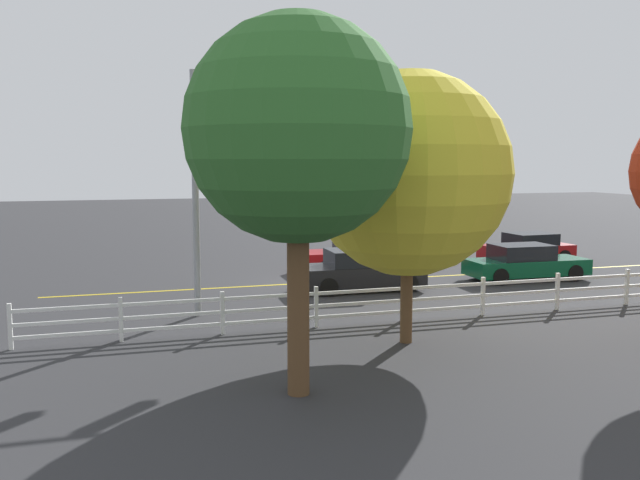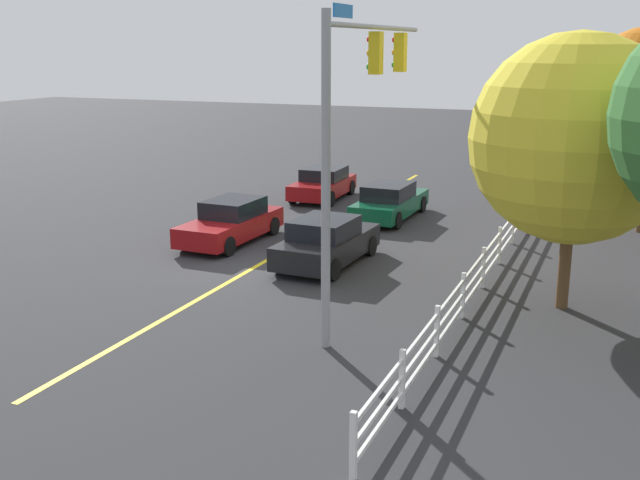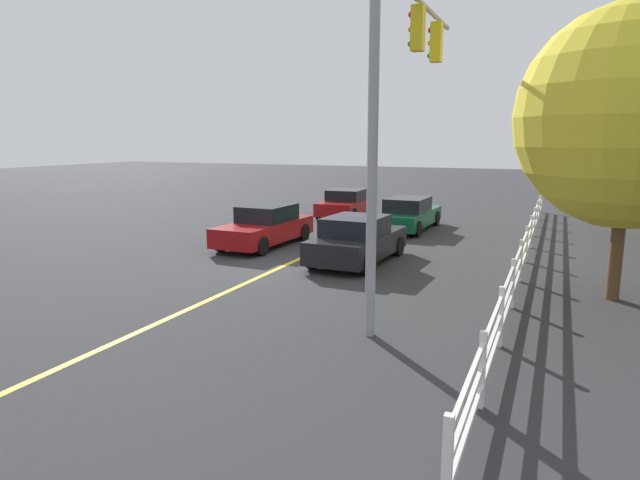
{
  "view_description": "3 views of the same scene",
  "coord_description": "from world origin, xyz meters",
  "px_view_note": "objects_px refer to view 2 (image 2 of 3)",
  "views": [
    {
      "loc": [
        7.58,
        24.68,
        4.61
      ],
      "look_at": [
        0.88,
        2.75,
        1.96
      ],
      "focal_mm": 38.78,
      "sensor_mm": 36.0,
      "label": 1
    },
    {
      "loc": [
        19.86,
        10.23,
        6.48
      ],
      "look_at": [
        0.38,
        2.2,
        1.1
      ],
      "focal_mm": 42.89,
      "sensor_mm": 36.0,
      "label": 2
    },
    {
      "loc": [
        15.12,
        7.55,
        3.81
      ],
      "look_at": [
        1.15,
        1.5,
        1.03
      ],
      "focal_mm": 31.14,
      "sensor_mm": 36.0,
      "label": 3
    }
  ],
  "objects_px": {
    "car_0": "(323,184)",
    "car_3": "(390,202)",
    "car_2": "(231,222)",
    "tree_4": "(575,139)",
    "car_1": "(326,242)"
  },
  "relations": [
    {
      "from": "car_0",
      "to": "car_3",
      "type": "relative_size",
      "value": 0.88
    },
    {
      "from": "car_2",
      "to": "tree_4",
      "type": "xyz_separation_m",
      "value": [
        2.68,
        11.01,
        3.59
      ]
    },
    {
      "from": "car_3",
      "to": "tree_4",
      "type": "height_order",
      "value": "tree_4"
    },
    {
      "from": "tree_4",
      "to": "car_2",
      "type": "bearing_deg",
      "value": -103.67
    },
    {
      "from": "car_3",
      "to": "tree_4",
      "type": "distance_m",
      "value": 11.46
    },
    {
      "from": "car_0",
      "to": "car_1",
      "type": "height_order",
      "value": "car_1"
    },
    {
      "from": "car_1",
      "to": "car_2",
      "type": "xyz_separation_m",
      "value": [
        -1.31,
        -3.99,
        -0.01
      ]
    },
    {
      "from": "car_1",
      "to": "car_3",
      "type": "bearing_deg",
      "value": 3.65
    },
    {
      "from": "car_0",
      "to": "car_3",
      "type": "xyz_separation_m",
      "value": [
        2.66,
        3.86,
        0.01
      ]
    },
    {
      "from": "tree_4",
      "to": "car_1",
      "type": "bearing_deg",
      "value": -101.01
    },
    {
      "from": "car_1",
      "to": "tree_4",
      "type": "height_order",
      "value": "tree_4"
    },
    {
      "from": "car_0",
      "to": "car_3",
      "type": "bearing_deg",
      "value": 53.01
    },
    {
      "from": "car_0",
      "to": "tree_4",
      "type": "distance_m",
      "value": 15.87
    },
    {
      "from": "car_1",
      "to": "tree_4",
      "type": "bearing_deg",
      "value": -98.41
    },
    {
      "from": "car_3",
      "to": "car_1",
      "type": "bearing_deg",
      "value": -177.57
    }
  ]
}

